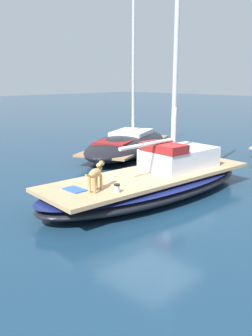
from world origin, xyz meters
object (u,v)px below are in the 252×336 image
Objects in this scene: deck_winch at (117,189)px; dog_tan at (96,174)px; sailboat_main at (151,185)px; moored_boat_port_side at (127,143)px; coiled_rope at (111,175)px; deck_towel at (75,190)px.

dog_tan is at bearing -151.96° from deck_winch.
moored_boat_port_side is (-4.59, 3.73, 0.17)m from sailboat_main.
sailboat_main is at bearing 55.72° from coiled_rope.
dog_tan is at bearing -51.29° from moored_boat_port_side.
coiled_rope reaches higher than deck_towel.
moored_boat_port_side is at bearing 124.69° from deck_towel.
sailboat_main is 35.32× the size of deck_winch.
deck_winch is 1.53m from coiled_rope.
moored_boat_port_side is at bearing 140.92° from sailboat_main.
sailboat_main is at bearing 83.03° from deck_towel.
deck_towel is at bearing -55.31° from moored_boat_port_side.
sailboat_main is 5.91m from moored_boat_port_side.
dog_tan is (0.10, -2.12, 0.75)m from sailboat_main.
dog_tan reaches higher than coiled_rope.
deck_towel is at bearing -145.63° from deck_winch.
coiled_rope is at bearing -49.81° from moored_boat_port_side.
moored_boat_port_side reaches higher than deck_winch.
dog_tan reaches higher than deck_towel.
deck_winch reaches higher than sailboat_main.
deck_winch is 1.05m from deck_towel.
deck_winch is at bearing 28.04° from dog_tan.
deck_winch is (0.57, -1.87, 0.42)m from sailboat_main.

